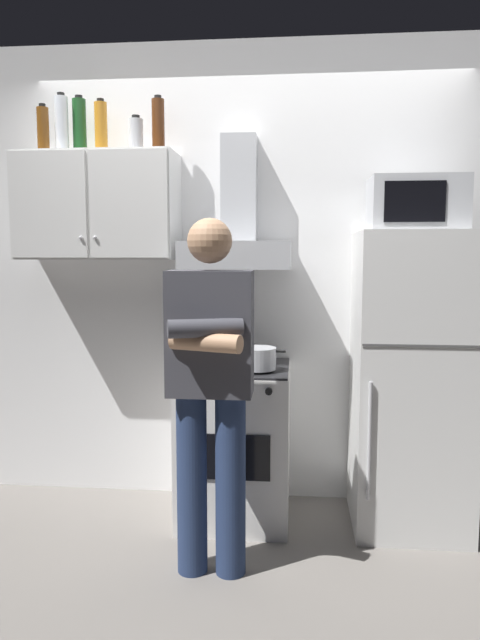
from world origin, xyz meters
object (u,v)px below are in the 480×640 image
range_hood (238,233)px  bottle_liquor_amber (101,128)px  microwave (416,204)px  person_standing (210,384)px  upper_cabinet (98,207)px  bottle_wine_green (80,126)px  refrigerator (410,381)px  stove_oven (235,442)px  bottle_canister_steel (136,135)px  bottle_vodka_clear (62,124)px  bottle_rum_dark (158,125)px  bottle_beer_brown (43,130)px  cooking_pot (257,358)px

range_hood → bottle_liquor_amber: (-0.78, 0.03, 0.60)m
microwave → person_standing: (-1.00, -0.62, -0.84)m
upper_cabinet → bottle_wine_green: bottle_wine_green is taller
upper_cabinet → microwave: 1.75m
refrigerator → person_standing: 1.17m
stove_oven → bottle_wine_green: bottle_wine_green is taller
person_standing → bottle_canister_steel: (-0.53, 0.75, 1.24)m
bottle_liquor_amber → range_hood: bearing=-2.5°
bottle_vodka_clear → bottle_rum_dark: bottle_vodka_clear is taller
refrigerator → bottle_beer_brown: bottle_beer_brown is taller
person_standing → bottle_vodka_clear: 1.77m
person_standing → bottle_rum_dark: size_ratio=5.31×
bottle_liquor_amber → bottle_rum_dark: bearing=-2.4°
cooking_pot → bottle_liquor_amber: 1.58m
bottle_wine_green → bottle_liquor_amber: (0.13, -0.01, -0.01)m
cooking_pot → upper_cabinet: bearing=165.3°
bottle_wine_green → bottle_vodka_clear: (-0.09, -0.04, 0.00)m
refrigerator → bottle_wine_green: (-1.86, 0.17, 1.41)m
bottle_liquor_amber → upper_cabinet: bearing=-115.3°
cooking_pot → microwave: bearing=9.6°
microwave → bottle_canister_steel: (-1.53, 0.13, 0.41)m
cooking_pot → bottle_vodka_clear: (-1.13, 0.25, 1.28)m
upper_cabinet → stove_oven: size_ratio=1.03×
cooking_pot → bottle_liquor_amber: (-0.91, 0.28, 1.26)m
bottle_canister_steel → cooking_pot: bearing=-20.6°
microwave → bottle_canister_steel: size_ratio=2.35×
bottle_vodka_clear → bottle_canister_steel: (0.42, 0.02, -0.06)m
cooking_pot → refrigerator: bearing=8.3°
bottle_liquor_amber → bottle_canister_steel: bottle_liquor_amber is taller
refrigerator → bottle_vodka_clear: bottle_vodka_clear is taller
microwave → bottle_liquor_amber: 1.80m
bottle_liquor_amber → bottle_beer_brown: (-0.31, -0.07, -0.02)m
bottle_rum_dark → refrigerator: bearing=-6.0°
refrigerator → bottle_rum_dark: bearing=174.0°
refrigerator → microwave: microwave is taller
refrigerator → person_standing: person_standing is taller
range_hood → bottle_beer_brown: 1.24m
person_standing → bottle_liquor_amber: size_ratio=5.42×
stove_oven → bottle_vodka_clear: size_ratio=2.64×
stove_oven → range_hood: (0.00, 0.13, 1.16)m
range_hood → refrigerator: bearing=-7.5°
cooking_pot → bottle_rum_dark: bottle_rum_dark is taller
bottle_liquor_amber → bottle_beer_brown: bottle_liquor_amber is taller
bottle_liquor_amber → bottle_beer_brown: size_ratio=1.14×
stove_oven → microwave: microwave is taller
person_standing → upper_cabinet: bearing=135.7°
bottle_beer_brown → microwave: bearing=-2.1°
upper_cabinet → refrigerator: (1.75, -0.12, -0.95)m
refrigerator → bottle_vodka_clear: (-1.95, 0.13, 1.41)m
upper_cabinet → bottle_beer_brown: (-0.30, -0.03, 0.43)m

